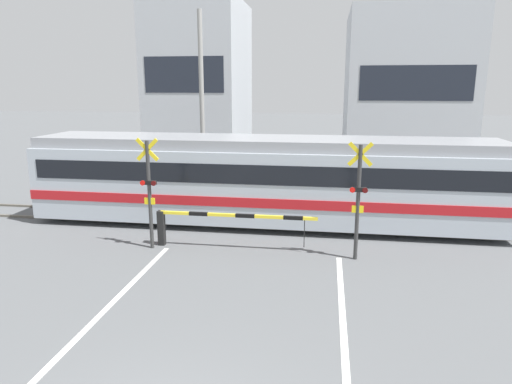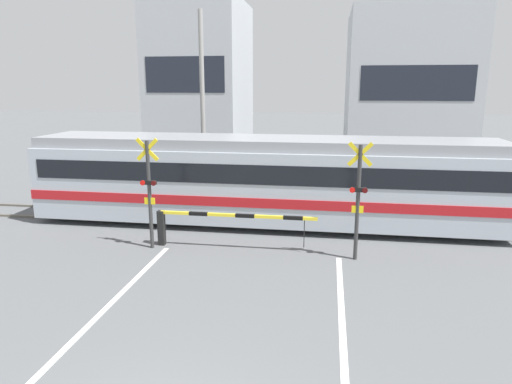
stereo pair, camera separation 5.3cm
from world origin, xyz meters
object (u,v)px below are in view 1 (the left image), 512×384
Objects in this scene: commuter_train at (264,178)px; pedestrian at (264,170)px; crossing_signal_right at (358,196)px; crossing_barrier_far at (308,184)px; crossing_signal_left at (149,189)px; crossing_barrier_near at (206,221)px.

commuter_train is 5.28m from pedestrian.
pedestrian is at bearing 114.32° from crossing_signal_right.
crossing_barrier_far is 2.85× the size of pedestrian.
pedestrian is (-2.14, 2.05, 0.15)m from crossing_barrier_far.
crossing_signal_right reaches higher than crossing_barrier_far.
crossing_barrier_far is 1.45× the size of crossing_signal_left.
commuter_train is 3.32× the size of crossing_barrier_far.
crossing_barrier_far is at bearing 64.45° from crossing_barrier_near.
crossing_signal_right is 1.96× the size of pedestrian.
crossing_signal_left is at bearing -169.09° from crossing_barrier_near.
crossing_signal_left reaches higher than crossing_barrier_near.
commuter_train is 4.36m from crossing_signal_right.
crossing_barrier_far is at bearing 104.41° from crossing_signal_right.
pedestrian is (-0.69, 5.19, -0.66)m from commuter_train.
pedestrian is (2.30, 8.30, -0.87)m from crossing_signal_left.
pedestrian is at bearing 97.58° from commuter_train.
crossing_signal_right is 9.15m from pedestrian.
commuter_train is 9.48× the size of pedestrian.
crossing_signal_right is at bearing -45.43° from commuter_train.
crossing_barrier_near is 1.45× the size of crossing_signal_right.
commuter_train is 4.32m from crossing_signal_left.
pedestrian reaches higher than crossing_barrier_far.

